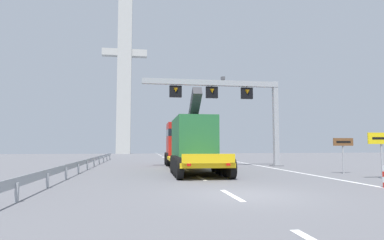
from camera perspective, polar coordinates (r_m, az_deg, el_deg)
name	(u,v)px	position (r m, az deg, el deg)	size (l,w,h in m)	color
ground	(246,195)	(11.81, 9.51, -12.94)	(112.00, 112.00, 0.00)	#5B5B60
lane_markings	(168,160)	(37.90, -4.20, -7.07)	(0.20, 67.89, 0.01)	silver
edge_line_right	(274,168)	(25.17, 14.34, -8.29)	(0.20, 63.00, 0.01)	silver
overhead_lane_gantry	(230,97)	(26.98, 6.79, 4.07)	(11.67, 0.90, 7.41)	#9EA0A5
heavy_haul_truck_yellow	(188,142)	(23.95, -0.71, -3.88)	(3.23, 14.10, 5.30)	yellow
exit_sign_yellow	(382,143)	(19.68, 30.57, -3.56)	(1.63, 0.15, 2.40)	#9EA0A5
tourist_info_sign_brown	(343,147)	(21.96, 25.19, -4.33)	(1.32, 0.15, 2.18)	#9EA0A5
guardrail_left	(90,161)	(25.72, -17.56, -6.89)	(0.13, 32.64, 0.76)	#999EA3
bridge_pylon_distant	(124,70)	(67.76, -11.86, 8.60)	(9.00, 2.00, 33.08)	#B7B7B2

